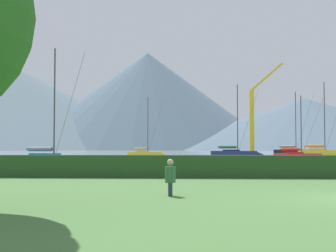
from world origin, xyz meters
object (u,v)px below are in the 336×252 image
at_px(sailboat_slip_2, 298,156).
at_px(sailboat_slip_1, 322,152).
at_px(sailboat_slip_6, 49,159).
at_px(dock_crane, 253,127).
at_px(sailboat_slip_9, 145,154).
at_px(sailboat_slip_4, 235,154).
at_px(person_seated_viewer, 170,176).
at_px(sailboat_slip_3, 293,152).

bearing_deg(sailboat_slip_2, sailboat_slip_1, 81.63).
xyz_separation_m(sailboat_slip_6, dock_crane, (22.89, 42.52, 4.60)).
bearing_deg(sailboat_slip_9, dock_crane, 5.24).
height_order(sailboat_slip_1, sailboat_slip_9, sailboat_slip_1).
bearing_deg(sailboat_slip_2, sailboat_slip_9, 146.85).
height_order(sailboat_slip_1, sailboat_slip_4, sailboat_slip_1).
xyz_separation_m(sailboat_slip_6, person_seated_viewer, (11.96, -25.29, 0.07)).
distance_m(sailboat_slip_4, dock_crane, 9.09).
xyz_separation_m(sailboat_slip_3, dock_crane, (-11.17, -21.15, 4.42)).
distance_m(sailboat_slip_4, sailboat_slip_6, 40.40).
relative_size(sailboat_slip_1, sailboat_slip_3, 0.99).
xyz_separation_m(sailboat_slip_1, dock_crane, (-13.15, -5.44, 4.42)).
bearing_deg(dock_crane, sailboat_slip_3, 62.15).
bearing_deg(person_seated_viewer, dock_crane, 80.88).
bearing_deg(sailboat_slip_2, sailboat_slip_6, -129.28).
distance_m(sailboat_slip_2, dock_crane, 22.35).
height_order(sailboat_slip_2, person_seated_viewer, sailboat_slip_2).
distance_m(sailboat_slip_3, sailboat_slip_9, 36.49).
bearing_deg(sailboat_slip_3, sailboat_slip_4, -104.28).
height_order(sailboat_slip_2, dock_crane, dock_crane).
bearing_deg(person_seated_viewer, sailboat_slip_3, 76.08).
bearing_deg(dock_crane, sailboat_slip_9, 178.70).
bearing_deg(sailboat_slip_6, sailboat_slip_3, 75.78).
relative_size(sailboat_slip_2, sailboat_slip_9, 0.78).
height_order(sailboat_slip_1, person_seated_viewer, sailboat_slip_1).
relative_size(sailboat_slip_6, sailboat_slip_9, 0.98).
bearing_deg(sailboat_slip_1, sailboat_slip_9, -154.66).
height_order(sailboat_slip_4, person_seated_viewer, sailboat_slip_4).
bearing_deg(person_seated_viewer, sailboat_slip_9, 96.67).
height_order(sailboat_slip_9, dock_crane, dock_crane).
relative_size(sailboat_slip_1, sailboat_slip_4, 1.17).
bearing_deg(sailboat_slip_4, sailboat_slip_3, 66.07).
distance_m(sailboat_slip_3, sailboat_slip_4, 31.81).
bearing_deg(sailboat_slip_2, sailboat_slip_4, 127.13).
distance_m(sailboat_slip_2, person_seated_viewer, 48.26).
height_order(sailboat_slip_2, sailboat_slip_4, sailboat_slip_4).
height_order(sailboat_slip_3, person_seated_viewer, sailboat_slip_3).
height_order(sailboat_slip_2, sailboat_slip_3, sailboat_slip_3).
xyz_separation_m(sailboat_slip_2, dock_crane, (-3.12, 21.64, 4.64)).
height_order(sailboat_slip_4, dock_crane, dock_crane).
bearing_deg(sailboat_slip_6, sailboat_slip_9, 98.57).
bearing_deg(sailboat_slip_3, sailboat_slip_9, -131.61).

